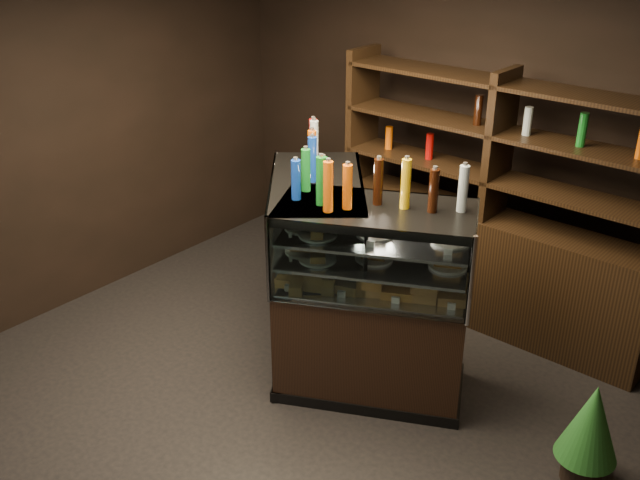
# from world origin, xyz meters

# --- Properties ---
(ground) EXTENTS (5.00, 5.00, 0.00)m
(ground) POSITION_xyz_m (0.00, 0.00, 0.00)
(ground) COLOR black
(ground) RESTS_ON ground
(room_shell) EXTENTS (5.02, 5.02, 3.01)m
(room_shell) POSITION_xyz_m (0.00, 0.00, 1.94)
(room_shell) COLOR black
(room_shell) RESTS_ON ground
(display_case) EXTENTS (1.90, 1.36, 1.36)m
(display_case) POSITION_xyz_m (-0.15, 0.79, 0.46)
(display_case) COLOR black
(display_case) RESTS_ON ground
(food_display) EXTENTS (1.57, 0.99, 0.42)m
(food_display) POSITION_xyz_m (-0.15, 0.78, 1.00)
(food_display) COLOR gold
(food_display) RESTS_ON display_case
(bottles_top) EXTENTS (1.40, 0.85, 0.30)m
(bottles_top) POSITION_xyz_m (-0.15, 0.79, 1.50)
(bottles_top) COLOR #D8590A
(bottles_top) RESTS_ON display_case
(potted_conifer) EXTENTS (0.35, 0.35, 0.75)m
(potted_conifer) POSITION_xyz_m (1.59, 0.80, 0.43)
(potted_conifer) COLOR black
(potted_conifer) RESTS_ON ground
(back_shelving) EXTENTS (2.56, 0.48, 2.00)m
(back_shelving) POSITION_xyz_m (0.29, 2.05, 0.60)
(back_shelving) COLOR black
(back_shelving) RESTS_ON ground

